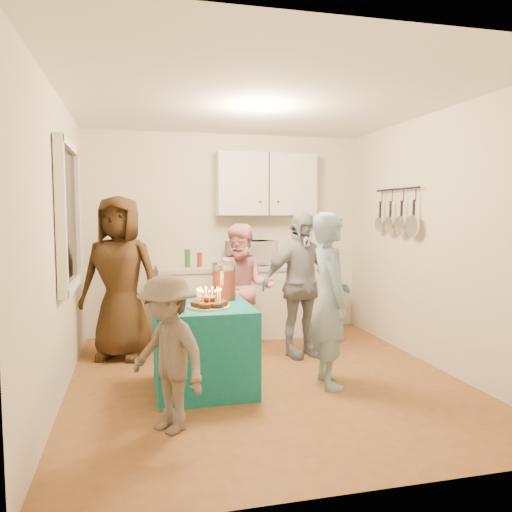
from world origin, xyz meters
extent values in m
plane|color=brown|center=(0.00, 0.00, 0.00)|extent=(4.00, 4.00, 0.00)
plane|color=white|center=(0.00, 0.00, 2.60)|extent=(4.00, 4.00, 0.00)
plane|color=silver|center=(0.00, 2.00, 1.30)|extent=(3.60, 3.60, 0.00)
plane|color=silver|center=(-1.80, 0.00, 1.30)|extent=(4.00, 4.00, 0.00)
plane|color=silver|center=(1.80, 0.00, 1.30)|extent=(4.00, 4.00, 0.00)
cube|color=black|center=(-1.77, 0.30, 1.55)|extent=(0.04, 1.00, 1.20)
cube|color=white|center=(0.20, 1.70, 0.43)|extent=(2.20, 0.58, 0.86)
cube|color=beige|center=(0.20, 1.70, 0.89)|extent=(2.24, 0.62, 0.05)
cube|color=white|center=(0.50, 1.85, 1.95)|extent=(1.30, 0.30, 0.80)
cube|color=black|center=(1.72, 0.70, 1.60)|extent=(0.12, 1.00, 0.60)
imported|color=white|center=(0.26, 1.70, 1.07)|extent=(0.64, 0.51, 0.31)
cube|color=#116E72|center=(-0.60, -0.14, 0.38)|extent=(0.85, 0.85, 0.76)
cylinder|color=#B92D0E|center=(-0.36, 0.13, 0.93)|extent=(0.22, 0.22, 0.34)
imported|color=#86A9C3|center=(0.54, -0.28, 0.79)|extent=(0.43, 0.61, 1.59)
imported|color=brown|center=(-1.34, 1.07, 0.88)|extent=(1.00, 0.82, 1.77)
imported|color=pink|center=(0.00, 0.95, 0.73)|extent=(0.82, 0.71, 1.46)
imported|color=#102038|center=(0.58, 0.68, 0.80)|extent=(1.00, 0.60, 1.59)
imported|color=#554B44|center=(-0.96, -0.92, 0.57)|extent=(0.77, 0.85, 1.14)
camera|label=1|loc=(-1.18, -4.48, 1.59)|focal=35.00mm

